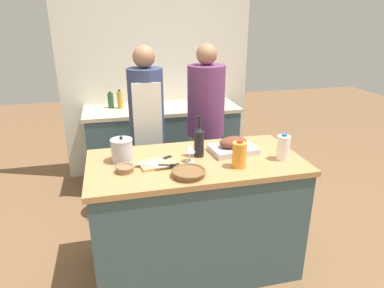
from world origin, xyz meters
name	(u,v)px	position (x,y,z in m)	size (l,w,h in m)	color
ground_plane	(195,263)	(0.00, 0.00, 0.00)	(12.00, 12.00, 0.00)	brown
kitchen_island	(196,214)	(0.00, 0.00, 0.46)	(1.54, 0.77, 0.91)	#3D565B
back_counter	(163,144)	(0.00, 1.58, 0.45)	(1.75, 0.60, 0.90)	#3D565B
back_wall	(156,70)	(0.00, 1.93, 1.27)	(2.25, 0.10, 2.55)	silver
roasting_pan	(233,146)	(0.31, 0.08, 0.96)	(0.36, 0.27, 0.12)	#BCBCC1
wicker_basket	(189,173)	(-0.11, -0.24, 0.94)	(0.22, 0.22, 0.04)	brown
cutting_board	(157,164)	(-0.28, -0.02, 0.92)	(0.27, 0.21, 0.02)	tan
stock_pot	(122,150)	(-0.51, 0.10, 1.00)	(0.16, 0.16, 0.19)	#B7B7BC
mixing_bowl	(125,168)	(-0.51, -0.08, 0.94)	(0.12, 0.12, 0.04)	#846647
juice_jug	(239,155)	(0.26, -0.18, 1.00)	(0.10, 0.10, 0.19)	orange
milk_jug	(283,148)	(0.61, -0.13, 1.00)	(0.09, 0.09, 0.20)	white
wine_bottle_green	(199,141)	(0.04, 0.06, 1.04)	(0.07, 0.07, 0.31)	black
wine_glass_left	(190,149)	(-0.04, -0.01, 1.00)	(0.07, 0.07, 0.12)	silver
knife_chef	(155,165)	(-0.30, -0.07, 0.94)	(0.25, 0.12, 0.01)	#B7B7BC
knife_paring	(161,159)	(-0.25, 0.02, 0.94)	(0.18, 0.12, 0.01)	#B7B7BC
knife_bread	(168,166)	(-0.22, -0.10, 0.94)	(0.17, 0.04, 0.01)	#B7B7BC
condiment_bottle_tall	(149,105)	(-0.15, 1.50, 0.96)	(0.07, 0.07, 0.14)	#234C28
condiment_bottle_short	(120,100)	(-0.46, 1.66, 1.00)	(0.06, 0.06, 0.21)	#B28E2D
condiment_bottle_extra	(111,101)	(-0.56, 1.69, 0.99)	(0.06, 0.06, 0.19)	#234C28
person_cook_aproned	(147,128)	(-0.26, 0.80, 0.92)	(0.31, 0.32, 1.66)	beige
person_cook_guest	(206,122)	(0.32, 0.87, 0.91)	(0.35, 0.35, 1.65)	beige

